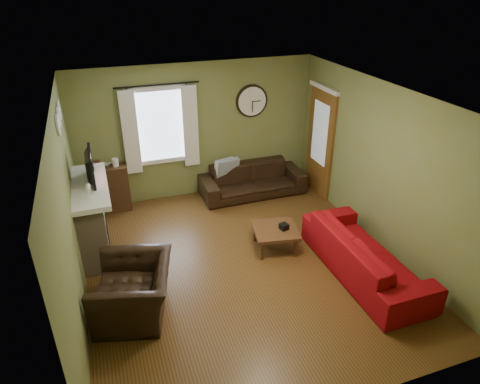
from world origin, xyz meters
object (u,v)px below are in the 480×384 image
object	(u,v)px
sofa_red	(365,254)
armchair	(134,290)
sofa_brown	(252,180)
coffee_table	(275,238)
bookshelf	(109,189)

from	to	relation	value
sofa_red	armchair	world-z (taller)	armchair
sofa_brown	armchair	xyz separation A→B (m)	(-2.66, -2.68, 0.06)
sofa_brown	armchair	size ratio (longest dim) A/B	1.88
sofa_red	coffee_table	xyz separation A→B (m)	(-0.99, 1.04, -0.15)
bookshelf	coffee_table	xyz separation A→B (m)	(2.42, -2.17, -0.26)
armchair	sofa_brown	bearing A→B (deg)	149.79
sofa_brown	armchair	world-z (taller)	armchair
bookshelf	sofa_red	size ratio (longest dim) A/B	0.38
bookshelf	sofa_red	distance (m)	4.68
bookshelf	sofa_red	xyz separation A→B (m)	(3.40, -3.21, -0.10)
bookshelf	armchair	size ratio (longest dim) A/B	0.80
sofa_brown	coffee_table	distance (m)	1.96
sofa_brown	coffee_table	bearing A→B (deg)	-99.99
bookshelf	sofa_brown	world-z (taller)	bookshelf
bookshelf	armchair	world-z (taller)	bookshelf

